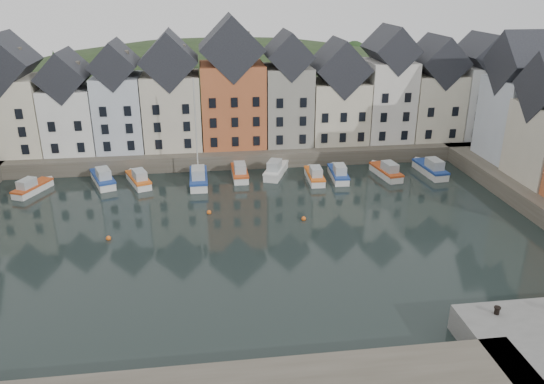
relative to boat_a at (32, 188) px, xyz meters
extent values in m
plane|color=black|center=(25.00, -16.96, -0.64)|extent=(260.00, 260.00, 0.00)
cube|color=#4B4639|center=(25.00, 13.04, 0.36)|extent=(90.00, 16.00, 2.00)
ellipsoid|color=#1E2F17|center=(25.00, 39.04, -18.64)|extent=(153.60, 70.40, 64.00)
sphere|color=#1A3316|center=(11.06, 33.97, 8.06)|extent=(5.77, 5.77, 5.77)
sphere|color=#1A3316|center=(49.87, 43.78, 7.48)|extent=(5.27, 5.27, 5.27)
sphere|color=#1A3316|center=(56.82, 37.23, 7.24)|extent=(5.07, 5.07, 5.07)
sphere|color=#1A3316|center=(39.28, 38.23, 7.18)|extent=(5.01, 5.01, 5.01)
sphere|color=#1A3316|center=(-12.67, 39.64, 5.93)|extent=(3.94, 3.94, 3.94)
sphere|color=#1A3316|center=(53.33, 43.28, 7.41)|extent=(5.21, 5.21, 5.21)
sphere|color=#1A3316|center=(26.99, 41.68, 7.68)|extent=(5.45, 5.45, 5.45)
sphere|color=#1A3316|center=(62.80, 31.35, 6.57)|extent=(4.49, 4.49, 4.49)
cube|color=beige|center=(-4.16, 11.04, 6.40)|extent=(7.67, 8.00, 10.07)
cube|color=black|center=(-4.16, 11.04, 13.33)|extent=(7.67, 8.16, 7.67)
cube|color=white|center=(3.10, 11.04, 5.66)|extent=(6.56, 8.00, 8.61)
cube|color=black|center=(3.10, 11.04, 11.59)|extent=(6.56, 8.16, 6.56)
cube|color=silver|center=(9.63, 11.04, 6.37)|extent=(6.20, 8.00, 10.02)
cube|color=black|center=(9.63, 11.04, 12.91)|extent=(6.20, 8.16, 6.20)
cube|color=beige|center=(16.73, 11.04, 6.40)|extent=(7.70, 8.00, 10.08)
cube|color=black|center=(16.73, 11.04, 13.34)|extent=(7.70, 8.16, 7.70)
cube|color=#B75D34|center=(25.07, 11.04, 7.00)|extent=(8.69, 8.00, 11.28)
cube|color=black|center=(25.07, 11.04, 14.79)|extent=(8.69, 8.16, 8.69)
cube|color=gray|center=(32.78, 11.04, 6.75)|extent=(6.43, 8.00, 10.78)
cube|color=black|center=(32.78, 11.04, 13.73)|extent=(6.43, 8.16, 6.43)
cube|color=beige|center=(40.08, 11.04, 5.64)|extent=(7.88, 8.00, 8.56)
cube|color=black|center=(40.08, 11.04, 11.87)|extent=(7.88, 8.16, 7.88)
cube|color=silver|center=(47.42, 11.04, 7.00)|extent=(6.50, 8.00, 11.27)
cube|color=black|center=(47.42, 11.04, 14.24)|extent=(6.50, 8.16, 6.50)
cube|color=beige|center=(54.43, 11.04, 6.02)|extent=(7.23, 8.00, 9.32)
cube|color=black|center=(54.43, 11.04, 12.47)|extent=(7.23, 8.16, 7.23)
cube|color=white|center=(61.29, 11.04, 6.52)|extent=(6.18, 8.00, 10.32)
cube|color=black|center=(61.29, 11.04, 13.21)|extent=(6.18, 8.16, 6.18)
cube|color=silver|center=(61.00, -0.70, 6.55)|extent=(7.47, 8.00, 10.38)
cube|color=black|center=(61.00, -0.70, 13.72)|extent=(7.62, 8.00, 8.00)
sphere|color=#DB5E19|center=(21.00, -8.96, -0.49)|extent=(0.50, 0.50, 0.50)
sphere|color=#DB5E19|center=(31.00, -11.96, -0.49)|extent=(0.50, 0.50, 0.50)
sphere|color=#DB5E19|center=(11.00, -13.96, -0.49)|extent=(0.50, 0.50, 0.50)
cube|color=silver|center=(0.07, 0.16, -0.32)|extent=(3.77, 5.68, 1.01)
cube|color=#C0481B|center=(0.07, 0.16, 0.23)|extent=(3.90, 5.82, 0.23)
cube|color=#A0A6A8|center=(-0.27, -0.59, 0.78)|extent=(2.08, 2.53, 1.10)
cube|color=silver|center=(7.98, 2.07, -0.27)|extent=(3.99, 6.63, 1.17)
cube|color=navy|center=(7.98, 2.07, 0.37)|extent=(4.13, 6.79, 0.27)
cube|color=#A0A6A8|center=(8.31, 1.17, 1.00)|extent=(2.27, 2.90, 1.27)
cube|color=silver|center=(12.43, 1.32, -0.30)|extent=(3.71, 6.13, 1.08)
cube|color=#DB5E19|center=(12.43, 1.32, 0.29)|extent=(3.84, 6.27, 0.25)
cube|color=#A0A6A8|center=(12.74, 0.49, 0.88)|extent=(2.11, 2.68, 1.18)
cube|color=silver|center=(19.93, 0.50, -0.24)|extent=(2.10, 6.86, 1.26)
cube|color=navy|center=(19.93, 0.50, 0.44)|extent=(2.22, 7.00, 0.29)
cube|color=#A0A6A8|center=(19.93, -0.53, 1.13)|extent=(1.62, 2.75, 1.37)
cylinder|color=silver|center=(19.92, 1.18, 6.21)|extent=(0.16, 0.16, 12.55)
cube|color=silver|center=(25.22, 2.20, -0.29)|extent=(1.84, 6.09, 1.12)
cube|color=#C0481B|center=(25.22, 2.20, 0.32)|extent=(1.94, 6.21, 0.25)
cube|color=#A0A6A8|center=(25.22, 1.29, 0.93)|extent=(1.43, 2.44, 1.22)
cube|color=silver|center=(30.03, 2.42, -0.27)|extent=(4.03, 6.52, 1.15)
cube|color=silver|center=(30.03, 2.42, 0.35)|extent=(4.18, 6.68, 0.26)
cube|color=#A0A6A8|center=(29.68, 1.55, 0.98)|extent=(2.27, 2.87, 1.25)
cube|color=silver|center=(34.63, -0.25, -0.31)|extent=(1.89, 5.78, 1.05)
cube|color=#DB5E19|center=(34.63, -0.25, 0.27)|extent=(1.99, 5.90, 0.24)
cube|color=#A0A6A8|center=(34.60, -1.11, 0.84)|extent=(1.40, 2.33, 1.15)
cube|color=silver|center=(37.80, 0.01, -0.30)|extent=(2.14, 6.02, 1.08)
cube|color=navy|center=(37.80, 0.01, 0.30)|extent=(2.25, 6.14, 0.25)
cube|color=#A0A6A8|center=(37.74, -0.87, 0.89)|extent=(1.53, 2.45, 1.18)
cube|color=silver|center=(44.17, 0.00, -0.29)|extent=(2.71, 6.25, 1.11)
cube|color=#C0481B|center=(44.17, 0.00, 0.32)|extent=(2.83, 6.39, 0.25)
cube|color=#A0A6A8|center=(44.31, -0.90, 0.92)|extent=(1.76, 2.61, 1.21)
cube|color=silver|center=(50.25, 0.10, -0.26)|extent=(2.46, 6.63, 1.19)
cube|color=navy|center=(50.25, 0.10, 0.39)|extent=(2.58, 6.76, 0.27)
cube|color=#A0A6A8|center=(50.33, -0.87, 1.04)|extent=(1.72, 2.71, 1.30)
cylinder|color=black|center=(40.70, -33.46, 1.61)|extent=(0.36, 0.36, 0.50)
cylinder|color=black|center=(40.70, -33.46, 1.88)|extent=(0.48, 0.48, 0.08)
camera|label=1|loc=(20.86, -62.54, 23.23)|focal=35.00mm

